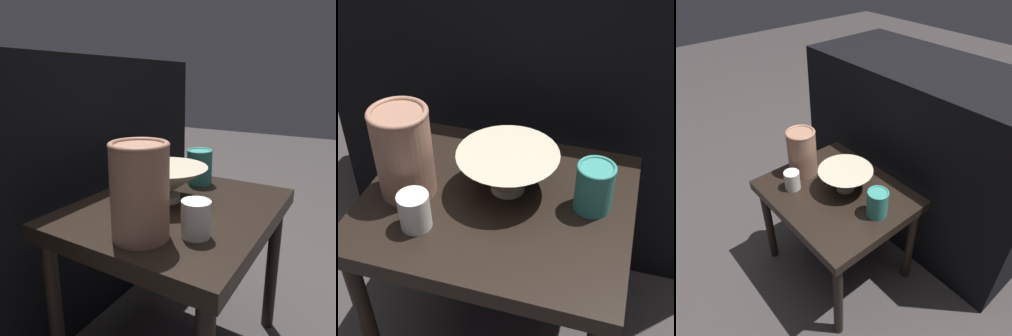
# 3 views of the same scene
# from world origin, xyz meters

# --- Properties ---
(table) EXTENTS (0.56, 0.47, 0.46)m
(table) POSITION_xyz_m (0.00, 0.00, 0.40)
(table) COLOR black
(table) RESTS_ON ground_plane
(couch_backdrop) EXTENTS (1.16, 0.50, 0.83)m
(couch_backdrop) POSITION_xyz_m (0.00, 0.54, 0.42)
(couch_backdrop) COLOR black
(couch_backdrop) RESTS_ON ground_plane
(bowl) EXTENTS (0.21, 0.21, 0.09)m
(bowl) POSITION_xyz_m (0.01, 0.04, 0.51)
(bowl) COLOR #B2A88E
(bowl) RESTS_ON table
(vase_textured_left) EXTENTS (0.12, 0.12, 0.20)m
(vase_textured_left) POSITION_xyz_m (-0.19, -0.02, 0.56)
(vase_textured_left) COLOR #996B56
(vase_textured_left) RESTS_ON table
(vase_colorful_right) EXTENTS (0.08, 0.08, 0.11)m
(vase_colorful_right) POSITION_xyz_m (0.19, 0.03, 0.51)
(vase_colorful_right) COLOR teal
(vase_colorful_right) RESTS_ON table
(cup) EXTENTS (0.06, 0.06, 0.08)m
(cup) POSITION_xyz_m (-0.13, -0.12, 0.50)
(cup) COLOR silver
(cup) RESTS_ON table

